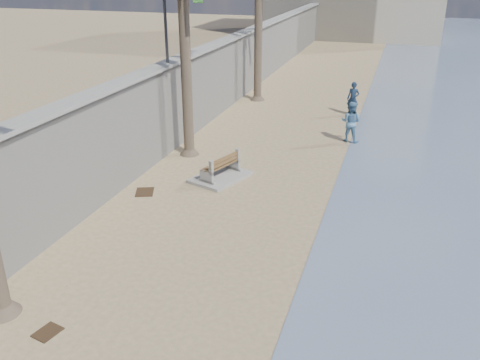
{
  "coord_description": "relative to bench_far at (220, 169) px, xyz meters",
  "views": [
    {
      "loc": [
        3.79,
        -6.49,
        7.27
      ],
      "look_at": [
        -0.5,
        7.0,
        1.2
      ],
      "focal_mm": 38.0,
      "sensor_mm": 36.0,
      "label": 1
    }
  ],
  "objects": [
    {
      "name": "person_a",
      "position": [
        3.65,
        10.04,
        0.59
      ],
      "size": [
        0.77,
        0.59,
        1.96
      ],
      "primitive_type": "imported",
      "rotation": [
        0.0,
        0.0,
        -0.16
      ],
      "color": "#15253B",
      "rests_on": "ground_plane"
    },
    {
      "name": "debris_c",
      "position": [
        -2.08,
        -1.94,
        -0.37
      ],
      "size": [
        0.83,
        0.91,
        0.03
      ],
      "primitive_type": "cube",
      "rotation": [
        0.0,
        0.0,
        5.09
      ],
      "color": "#382616",
      "rests_on": "ground_plane"
    },
    {
      "name": "seawall",
      "position": [
        -3.13,
        10.41,
        1.36
      ],
      "size": [
        0.45,
        70.0,
        3.5
      ],
      "primitive_type": "cube",
      "color": "gray",
      "rests_on": "ground_plane"
    },
    {
      "name": "person_b",
      "position": [
        4.0,
        5.69,
        0.6
      ],
      "size": [
        1.07,
        0.89,
        1.98
      ],
      "primitive_type": "imported",
      "rotation": [
        0.0,
        0.0,
        2.97
      ],
      "color": "teal",
      "rests_on": "ground_plane"
    },
    {
      "name": "debris_b",
      "position": [
        -0.68,
        -9.06,
        -0.37
      ],
      "size": [
        0.55,
        0.63,
        0.03
      ],
      "primitive_type": "cube",
      "rotation": [
        0.0,
        0.0,
        4.49
      ],
      "color": "#382616",
      "rests_on": "ground_plane"
    },
    {
      "name": "bench_far",
      "position": [
        0.0,
        0.0,
        0.0
      ],
      "size": [
        2.06,
        2.47,
        0.89
      ],
      "color": "gray",
      "rests_on": "ground_plane"
    },
    {
      "name": "wall_cap",
      "position": [
        -3.13,
        10.41,
        3.16
      ],
      "size": [
        0.8,
        70.0,
        0.12
      ],
      "primitive_type": "cube",
      "color": "gray",
      "rests_on": "seawall"
    }
  ]
}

